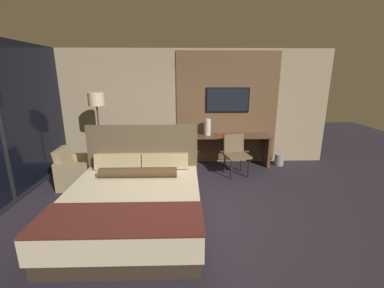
# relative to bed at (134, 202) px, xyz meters

# --- Properties ---
(ground_plane) EXTENTS (16.00, 16.00, 0.00)m
(ground_plane) POSITION_rel_bed_xyz_m (0.75, 0.25, -0.33)
(ground_plane) COLOR #28232D
(wall_back_tv_panel) EXTENTS (7.20, 0.09, 2.80)m
(wall_back_tv_panel) POSITION_rel_bed_xyz_m (0.91, 2.84, 1.07)
(wall_back_tv_panel) COLOR tan
(wall_back_tv_panel) RESTS_ON ground_plane
(wall_left_window) EXTENTS (0.06, 6.00, 2.80)m
(wall_left_window) POSITION_rel_bed_xyz_m (-2.25, 0.65, 0.99)
(wall_left_window) COLOR black
(wall_left_window) RESTS_ON ground_plane
(bed) EXTENTS (2.01, 2.27, 1.33)m
(bed) POSITION_rel_bed_xyz_m (0.00, 0.00, 0.00)
(bed) COLOR #33281E
(bed) RESTS_ON ground_plane
(desk) EXTENTS (2.01, 0.53, 0.77)m
(desk) POSITION_rel_bed_xyz_m (1.83, 2.56, 0.20)
(desk) COLOR brown
(desk) RESTS_ON ground_plane
(tv) EXTENTS (1.06, 0.04, 0.60)m
(tv) POSITION_rel_bed_xyz_m (1.83, 2.77, 1.27)
(tv) COLOR black
(desk_chair) EXTENTS (0.60, 0.60, 0.90)m
(desk_chair) POSITION_rel_bed_xyz_m (1.91, 1.96, 0.21)
(desk_chair) COLOR brown
(desk_chair) RESTS_ON ground_plane
(armchair_by_window) EXTENTS (0.77, 0.78, 0.81)m
(armchair_by_window) POSITION_rel_bed_xyz_m (-1.42, 1.42, -0.05)
(armchair_by_window) COLOR #998460
(armchair_by_window) RESTS_ON ground_plane
(floor_lamp) EXTENTS (0.34, 0.34, 1.83)m
(floor_lamp) POSITION_rel_bed_xyz_m (-1.14, 2.12, 1.21)
(floor_lamp) COLOR #282623
(floor_lamp) RESTS_ON ground_plane
(vase_tall) EXTENTS (0.15, 0.15, 0.40)m
(vase_tall) POSITION_rel_bed_xyz_m (1.33, 2.56, 0.64)
(vase_tall) COLOR silver
(vase_tall) RESTS_ON desk
(book) EXTENTS (0.25, 0.20, 0.03)m
(book) POSITION_rel_bed_xyz_m (1.65, 2.49, 0.45)
(book) COLOR maroon
(book) RESTS_ON desk
(waste_bin) EXTENTS (0.22, 0.22, 0.28)m
(waste_bin) POSITION_rel_bed_xyz_m (3.13, 2.49, -0.19)
(waste_bin) COLOR gray
(waste_bin) RESTS_ON ground_plane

